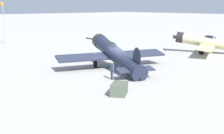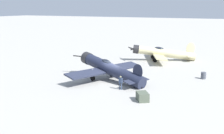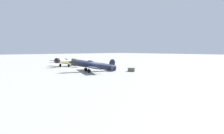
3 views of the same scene
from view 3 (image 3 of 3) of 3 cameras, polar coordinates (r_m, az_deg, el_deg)
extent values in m
plane|color=#A8A59E|center=(41.06, -5.54, -1.45)|extent=(400.00, 400.00, 0.00)
cylinder|color=#1E2338|center=(40.91, -5.56, 0.57)|extent=(10.22, 4.95, 3.16)
cylinder|color=#232326|center=(39.84, -12.41, 1.52)|extent=(1.64, 1.91, 1.74)
cone|color=#232326|center=(39.75, -13.34, 1.65)|extent=(0.84, 0.85, 0.75)
cube|color=black|center=(39.73, -13.55, 1.64)|extent=(2.67, 1.56, 0.44)
ellipsoid|color=black|center=(40.59, -6.96, 1.66)|extent=(1.94, 1.33, 0.95)
cube|color=#282D42|center=(40.62, -7.23, 0.23)|extent=(5.76, 11.44, 0.50)
ellipsoid|color=#1E2338|center=(42.20, 0.07, 1.38)|extent=(1.70, 0.72, 1.99)
cube|color=#282D42|center=(42.22, -0.18, -0.08)|extent=(2.20, 3.57, 0.28)
cylinder|color=#999BA0|center=(38.92, -7.53, -0.45)|extent=(0.14, 0.14, 1.10)
cylinder|color=black|center=(38.98, -7.52, -1.25)|extent=(0.82, 0.46, 0.80)
cylinder|color=#999BA0|center=(42.11, -8.56, -0.01)|extent=(0.14, 0.14, 1.10)
cylinder|color=black|center=(42.17, -8.55, -0.76)|extent=(0.82, 0.46, 0.80)
cylinder|color=black|center=(42.59, 0.85, -0.99)|extent=(0.30, 0.19, 0.28)
cylinder|color=beige|center=(56.15, -14.06, 1.63)|extent=(10.03, 5.75, 2.68)
cylinder|color=#232326|center=(52.26, -17.41, 1.98)|extent=(1.61, 1.80, 1.58)
cone|color=#232326|center=(51.77, -17.89, 2.02)|extent=(0.83, 0.82, 0.68)
cube|color=black|center=(51.66, -18.00, 2.01)|extent=(2.22, 2.55, 0.23)
ellipsoid|color=black|center=(55.30, -14.73, 2.30)|extent=(1.93, 1.45, 0.89)
cube|color=#C6BC89|center=(55.19, -14.84, 1.32)|extent=(6.54, 11.01, 0.41)
ellipsoid|color=beige|center=(59.61, -11.52, 2.66)|extent=(1.64, 0.87, 2.33)
cube|color=#C6BC89|center=(59.52, -11.61, 1.45)|extent=(2.46, 3.54, 0.24)
cylinder|color=#999BA0|center=(53.75, -13.92, 0.97)|extent=(0.14, 0.14, 0.93)
cylinder|color=black|center=(53.79, -13.91, 0.48)|extent=(0.81, 0.53, 0.80)
cylinder|color=#999BA0|center=(55.73, -16.51, 1.06)|extent=(0.14, 0.14, 0.93)
cylinder|color=black|center=(55.76, -16.50, 0.59)|extent=(0.81, 0.53, 0.80)
cylinder|color=black|center=(60.25, -11.14, 0.81)|extent=(0.30, 0.21, 0.28)
cylinder|color=#384766|center=(40.20, -0.19, -1.00)|extent=(0.12, 0.12, 0.79)
cylinder|color=#384766|center=(40.30, 0.19, -0.99)|extent=(0.12, 0.12, 0.79)
cube|color=#384766|center=(40.18, 0.00, -0.03)|extent=(0.48, 0.35, 0.56)
sphere|color=#99946C|center=(40.14, 0.00, 0.54)|extent=(0.21, 0.21, 0.21)
cylinder|color=#384766|center=(40.08, -0.35, -0.02)|extent=(0.09, 0.09, 0.53)
cylinder|color=#384766|center=(40.27, 0.35, 0.00)|extent=(0.09, 0.09, 0.53)
cube|color=#4C5647|center=(40.89, 6.30, -0.88)|extent=(1.74, 1.85, 0.86)
cylinder|color=#474C56|center=(52.13, -0.57, 0.53)|extent=(0.65, 0.65, 0.88)
torus|color=#474C56|center=(52.12, -0.57, 0.73)|extent=(0.68, 0.68, 0.04)
torus|color=#474C56|center=(52.15, -0.57, 0.34)|extent=(0.68, 0.68, 0.04)
camera|label=1|loc=(46.47, 32.18, 6.27)|focal=47.01mm
camera|label=2|loc=(40.08, 47.93, 9.86)|focal=47.29mm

